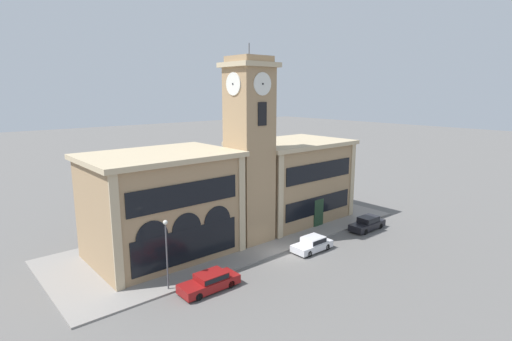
{
  "coord_description": "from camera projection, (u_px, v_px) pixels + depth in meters",
  "views": [
    {
      "loc": [
        -25.04,
        -25.45,
        15.18
      ],
      "look_at": [
        -0.74,
        2.85,
        7.75
      ],
      "focal_mm": 28.0,
      "sensor_mm": 36.0,
      "label": 1
    }
  ],
  "objects": [
    {
      "name": "town_hall_right_wing",
      "position": [
        291.0,
        180.0,
        47.82
      ],
      "size": [
        13.49,
        9.49,
        9.43
      ],
      "color": "#9E7F5B",
      "rests_on": "ground_plane"
    },
    {
      "name": "street_lamp",
      "position": [
        166.0,
        244.0,
        30.17
      ],
      "size": [
        0.36,
        0.36,
        5.57
      ],
      "color": "#4C4C51",
      "rests_on": "sidewalk_kerb"
    },
    {
      "name": "parked_car_far",
      "position": [
        368.0,
        223.0,
        44.41
      ],
      "size": [
        4.7,
        1.74,
        1.48
      ],
      "rotation": [
        0.0,
        0.0,
        3.14
      ],
      "color": "black",
      "rests_on": "ground_plane"
    },
    {
      "name": "parked_car_mid",
      "position": [
        312.0,
        244.0,
        38.55
      ],
      "size": [
        4.21,
        1.86,
        1.37
      ],
      "rotation": [
        0.0,
        0.0,
        3.14
      ],
      "color": "silver",
      "rests_on": "ground_plane"
    },
    {
      "name": "town_hall_left_wing",
      "position": [
        162.0,
        205.0,
        36.87
      ],
      "size": [
        13.4,
        9.49,
        9.73
      ],
      "color": "#9E7F5B",
      "rests_on": "ground_plane"
    },
    {
      "name": "clock_tower",
      "position": [
        249.0,
        152.0,
        39.6
      ],
      "size": [
        4.45,
        4.45,
        19.65
      ],
      "color": "#9E7F5B",
      "rests_on": "ground_plane"
    },
    {
      "name": "ground_plane",
      "position": [
        281.0,
        254.0,
        37.9
      ],
      "size": [
        300.0,
        300.0,
        0.0
      ],
      "primitive_type": "plane",
      "color": "#605E5B"
    },
    {
      "name": "sidewalk_kerb",
      "position": [
        237.0,
        234.0,
        42.96
      ],
      "size": [
        37.92,
        13.64,
        0.15
      ],
      "color": "gray",
      "rests_on": "ground_plane"
    },
    {
      "name": "parked_car_near",
      "position": [
        210.0,
        281.0,
        30.93
      ],
      "size": [
        4.81,
        1.88,
        1.36
      ],
      "rotation": [
        0.0,
        0.0,
        3.14
      ],
      "color": "maroon",
      "rests_on": "ground_plane"
    }
  ]
}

